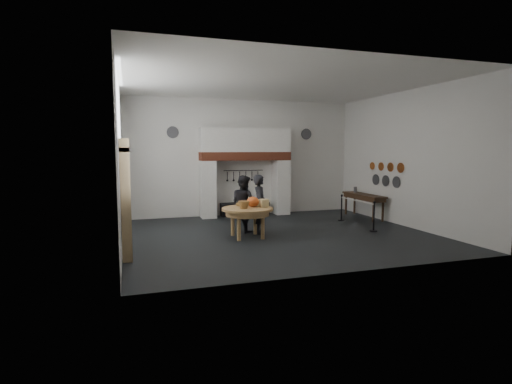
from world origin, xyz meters
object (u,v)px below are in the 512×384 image
object	(u,v)px
visitor_far	(244,204)
barrier_post_near	(374,217)
visitor_near	(260,204)
iron_range	(245,209)
side_table	(364,195)
barrier_post_far	(342,208)
work_table	(247,209)

from	to	relation	value
visitor_far	barrier_post_near	world-z (taller)	visitor_far
visitor_near	barrier_post_near	world-z (taller)	visitor_near
iron_range	side_table	world-z (taller)	side_table
visitor_near	barrier_post_far	bearing A→B (deg)	-60.00
visitor_near	barrier_post_near	xyz separation A→B (m)	(3.51, -0.80, -0.45)
visitor_near	work_table	bearing A→B (deg)	140.72
iron_range	work_table	xyz separation A→B (m)	(-1.04, -3.86, 0.59)
side_table	barrier_post_near	bearing A→B (deg)	-115.65
side_table	barrier_post_far	bearing A→B (deg)	-164.32
visitor_far	side_table	size ratio (longest dim) A/B	0.81
visitor_far	barrier_post_far	size ratio (longest dim) A/B	1.97
visitor_near	barrier_post_far	distance (m)	3.74
iron_range	barrier_post_far	size ratio (longest dim) A/B	2.11
visitor_near	barrier_post_near	size ratio (longest dim) A/B	2.01
visitor_far	barrier_post_near	size ratio (longest dim) A/B	1.97
work_table	side_table	world-z (taller)	side_table
visitor_far	visitor_near	bearing A→B (deg)	-161.69
barrier_post_near	work_table	bearing A→B (deg)	174.76
side_table	barrier_post_far	size ratio (longest dim) A/B	2.44
iron_range	visitor_near	size ratio (longest dim) A/B	1.05
side_table	barrier_post_far	distance (m)	1.23
work_table	side_table	distance (m)	5.50
iron_range	barrier_post_near	xyz separation A→B (m)	(2.99, -4.22, 0.20)
work_table	visitor_far	bearing A→B (deg)	81.55
visitor_far	side_table	xyz separation A→B (m)	(5.02, 1.11, -0.02)
side_table	barrier_post_near	size ratio (longest dim) A/B	2.44
side_table	work_table	bearing A→B (deg)	-159.31
visitor_near	barrier_post_far	size ratio (longest dim) A/B	2.01
side_table	visitor_far	bearing A→B (deg)	-167.54
visitor_near	side_table	bearing A→B (deg)	-60.75
iron_range	visitor_far	world-z (taller)	visitor_far
iron_range	side_table	distance (m)	4.57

